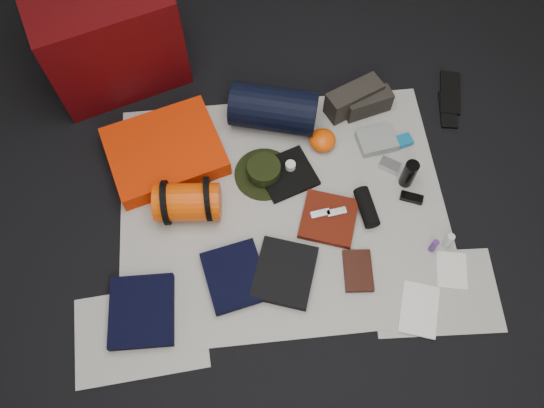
{
  "coord_description": "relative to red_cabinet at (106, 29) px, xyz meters",
  "views": [
    {
      "loc": [
        -0.17,
        -1.11,
        2.38
      ],
      "look_at": [
        -0.06,
        -0.02,
        0.1
      ],
      "focal_mm": 35.0,
      "sensor_mm": 36.0,
      "label": 1
    }
  ],
  "objects": [
    {
      "name": "floor",
      "position": [
        0.83,
        -0.99,
        -0.29
      ],
      "size": [
        4.5,
        4.5,
        0.02
      ],
      "primitive_type": "cube",
      "color": "black",
      "rests_on": "ground"
    },
    {
      "name": "newspaper_mat",
      "position": [
        0.83,
        -0.99,
        -0.28
      ],
      "size": [
        1.6,
        1.3,
        0.01
      ],
      "primitive_type": "cube",
      "color": "beige",
      "rests_on": "floor"
    },
    {
      "name": "newspaper_sheet_front_left",
      "position": [
        0.13,
        -1.54,
        -0.28
      ],
      "size": [
        0.61,
        0.44,
        0.0
      ],
      "primitive_type": "cube",
      "rotation": [
        0.0,
        0.0,
        0.07
      ],
      "color": "beige",
      "rests_on": "floor"
    },
    {
      "name": "newspaper_sheet_front_right",
      "position": [
        1.48,
        -1.49,
        -0.28
      ],
      "size": [
        0.6,
        0.43,
        0.0
      ],
      "primitive_type": "cube",
      "rotation": [
        0.0,
        0.0,
        -0.05
      ],
      "color": "beige",
      "rests_on": "floor"
    },
    {
      "name": "red_cabinet",
      "position": [
        0.0,
        0.0,
        0.0
      ],
      "size": [
        0.82,
        0.75,
        0.57
      ],
      "primitive_type": "cube",
      "rotation": [
        0.0,
        0.0,
        0.32
      ],
      "color": "#480507",
      "rests_on": "floor"
    },
    {
      "name": "sleeping_pad",
      "position": [
        0.26,
        -0.64,
        -0.23
      ],
      "size": [
        0.66,
        0.59,
        0.1
      ],
      "primitive_type": "cube",
      "rotation": [
        0.0,
        0.0,
        0.29
      ],
      "color": "red",
      "rests_on": "newspaper_mat"
    },
    {
      "name": "stuff_sack",
      "position": [
        0.37,
        -0.96,
        -0.19
      ],
      "size": [
        0.33,
        0.21,
        0.18
      ],
      "primitive_type": "cylinder",
      "rotation": [
        0.0,
        1.57,
        -0.08
      ],
      "color": "#EA4603",
      "rests_on": "newspaper_mat"
    },
    {
      "name": "sack_strap_left",
      "position": [
        0.27,
        -0.96,
        -0.17
      ],
      "size": [
        0.02,
        0.22,
        0.22
      ],
      "primitive_type": "cylinder",
      "rotation": [
        0.0,
        1.57,
        0.0
      ],
      "color": "black",
      "rests_on": "newspaper_mat"
    },
    {
      "name": "sack_strap_right",
      "position": [
        0.47,
        -0.96,
        -0.17
      ],
      "size": [
        0.03,
        0.22,
        0.22
      ],
      "primitive_type": "cylinder",
      "rotation": [
        0.0,
        1.57,
        0.0
      ],
      "color": "black",
      "rests_on": "newspaper_mat"
    },
    {
      "name": "navy_duffel",
      "position": [
        0.83,
        -0.48,
        -0.16
      ],
      "size": [
        0.49,
        0.34,
        0.23
      ],
      "primitive_type": "cylinder",
      "rotation": [
        0.0,
        1.57,
        -0.27
      ],
      "color": "black",
      "rests_on": "newspaper_mat"
    },
    {
      "name": "boonie_brim",
      "position": [
        0.75,
        -0.79,
        -0.27
      ],
      "size": [
        0.37,
        0.37,
        0.01
      ],
      "primitive_type": "cylinder",
      "rotation": [
        0.0,
        0.0,
        -0.27
      ],
      "color": "black",
      "rests_on": "newspaper_mat"
    },
    {
      "name": "boonie_crown",
      "position": [
        0.75,
        -0.79,
        -0.23
      ],
      "size": [
        0.17,
        0.17,
        0.07
      ],
      "primitive_type": "cylinder",
      "color": "black",
      "rests_on": "boonie_brim"
    },
    {
      "name": "hiking_boot_left",
      "position": [
        1.26,
        -0.43,
        -0.2
      ],
      "size": [
        0.32,
        0.23,
        0.15
      ],
      "primitive_type": "cube",
      "rotation": [
        0.0,
        0.0,
        0.42
      ],
      "color": "#28251F",
      "rests_on": "newspaper_mat"
    },
    {
      "name": "hiking_boot_right",
      "position": [
        1.34,
        -0.46,
        -0.22
      ],
      "size": [
        0.27,
        0.15,
        0.12
      ],
      "primitive_type": "cube",
      "rotation": [
        0.0,
        0.0,
        0.26
      ],
      "color": "#28251F",
      "rests_on": "newspaper_mat"
    },
    {
      "name": "flip_flop_left",
      "position": [
        1.82,
        -0.39,
        -0.28
      ],
      "size": [
        0.17,
        0.3,
        0.02
      ],
      "primitive_type": "cube",
      "rotation": [
        0.0,
        0.0,
        -0.24
      ],
      "color": "black",
      "rests_on": "floor"
    },
    {
      "name": "flip_flop_right",
      "position": [
        1.78,
        -0.5,
        -0.28
      ],
      "size": [
        0.12,
        0.25,
        0.01
      ],
      "primitive_type": "cube",
      "rotation": [
        0.0,
        0.0,
        -0.16
      ],
      "color": "black",
      "rests_on": "floor"
    },
    {
      "name": "trousers_navy_a",
      "position": [
        0.14,
        -1.45,
        -0.25
      ],
      "size": [
        0.29,
        0.33,
        0.05
      ],
      "primitive_type": "cube",
      "rotation": [
        0.0,
        0.0,
        -0.02
      ],
      "color": "black",
      "rests_on": "newspaper_mat"
    },
    {
      "name": "trousers_navy_b",
      "position": [
        0.56,
        -1.33,
        -0.25
      ],
      "size": [
        0.32,
        0.35,
        0.05
      ],
      "primitive_type": "cube",
      "rotation": [
        0.0,
        0.0,
        0.21
      ],
      "color": "black",
      "rests_on": "newspaper_mat"
    },
    {
      "name": "trousers_charcoal",
      "position": [
        0.79,
        -1.33,
        -0.25
      ],
      "size": [
        0.35,
        0.37,
        0.05
      ],
      "primitive_type": "cube",
      "rotation": [
        0.0,
        0.0,
        -0.33
      ],
      "color": "black",
      "rests_on": "newspaper_mat"
    },
    {
      "name": "black_tshirt",
      "position": [
        0.87,
        -0.81,
        -0.26
      ],
      "size": [
        0.33,
        0.32,
        0.03
      ],
      "primitive_type": "cube",
      "rotation": [
        0.0,
        0.0,
        0.34
      ],
      "color": "black",
      "rests_on": "newspaper_mat"
    },
    {
      "name": "red_shirt",
      "position": [
        1.04,
        -1.08,
        -0.26
      ],
      "size": [
        0.33,
        0.33,
        0.03
      ],
      "primitive_type": "cube",
      "rotation": [
        0.0,
        0.0,
        -0.34
      ],
      "color": "#5A1609",
      "rests_on": "newspaper_mat"
    },
    {
      "name": "orange_stuff_sack",
      "position": [
        1.07,
        -0.65,
        -0.23
      ],
      "size": [
        0.14,
        0.14,
        0.09
      ],
      "primitive_type": "ellipsoid",
      "rotation": [
        0.0,
        0.0,
        -0.04
      ],
      "color": "#EA4603",
      "rests_on": "newspaper_mat"
    },
    {
      "name": "first_aid_pouch",
      "position": [
        1.35,
        -0.67,
        -0.25
      ],
      "size": [
        0.21,
        0.17,
        0.05
      ],
      "primitive_type": "cube",
      "rotation": [
        0.0,
        0.0,
        0.15
      ],
      "color": "gray",
      "rests_on": "newspaper_mat"
    },
    {
      "name": "water_bottle",
      "position": [
        1.46,
        -0.91,
        -0.19
      ],
      "size": [
        0.07,
        0.07,
        0.17
      ],
      "primitive_type": "cylinder",
      "rotation": [
        0.0,
        0.0,
        -0.08
      ],
      "color": "black",
      "rests_on": "newspaper_mat"
    },
    {
      "name": "speaker",
      "position": [
        1.23,
        -1.05,
        -0.24
      ],
      "size": [
        0.1,
        0.21,
        0.08
      ],
      "primitive_type": "cylinder",
      "rotation": [
        1.57,
        0.0,
        0.13
      ],
      "color": "black",
      "rests_on": "newspaper_mat"
    },
    {
      "name": "compact_camera",
      "position": [
        1.39,
        -0.82,
        -0.26
      ],
      "size": [
        0.12,
        0.11,
        0.04
      ],
      "primitive_type": "cube",
      "rotation": [
        0.0,
        0.0,
        -0.61
      ],
      "color": "#BBBBC0",
      "rests_on": "newspaper_mat"
    },
    {
      "name": "cyan_case",
      "position": [
        1.49,
        -0.68,
        -0.26
      ],
      "size": [
        0.12,
        0.09,
        0.03
      ],
      "primitive_type": "cube",
      "rotation": [
        0.0,
        0.0,
        0.27
      ],
      "color": "#10669B",
      "rests_on": "newspaper_mat"
    },
    {
      "name": "toiletry_purple",
      "position": [
        1.5,
        -1.28,
        -0.23
      ],
      "size": [
        0.03,
        0.03,
        0.09
      ],
      "primitive_type": "cylinder",
      "rotation": [
        0.0,
        0.0,
        -0.03
      ],
      "color": "#4F2577",
      "rests_on": "newspaper_mat"
    },
    {
      "name": "toiletry_clear",
      "position": [
        1.58,
        -1.26,
        -0.23
      ],
      "size": [
        0.04,
        0.04,
        0.1
      ],
      "primitive_type": "cylinder",
      "rotation": [
        0.0,
        0.0,
        -0.06
      ],
      "color": "silver",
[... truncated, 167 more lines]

